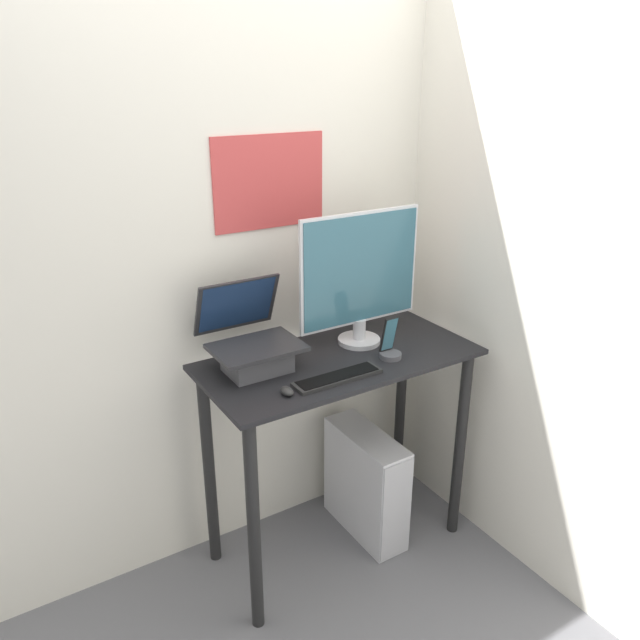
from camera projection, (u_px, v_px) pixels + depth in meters
ground_plane at (372, 580)px, 2.63m from camera, size 12.00×12.00×0.00m
wall_back at (295, 249)px, 2.63m from camera, size 6.00×0.06×2.60m
wall_side_right at (513, 261)px, 2.46m from camera, size 0.05×6.00×2.60m
desk at (339, 402)px, 2.57m from camera, size 1.12×0.53×0.93m
laptop at (254, 348)px, 2.37m from camera, size 0.33×0.34×0.33m
monitor at (360, 279)px, 2.52m from camera, size 0.56×0.18×0.56m
keyboard at (338, 377)px, 2.31m from camera, size 0.35×0.09×0.02m
mouse at (287, 391)px, 2.20m from camera, size 0.04×0.06×0.03m
cell_phone at (390, 348)px, 2.47m from camera, size 0.09×0.09×0.17m
computer_tower at (366, 483)px, 2.84m from camera, size 0.16×0.46×0.51m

